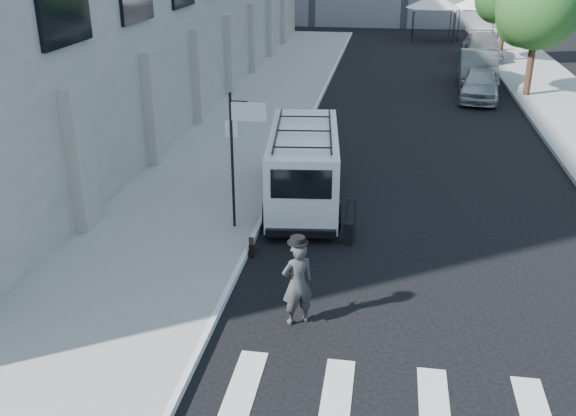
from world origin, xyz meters
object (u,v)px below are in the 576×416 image
(suitcase, at_px, (349,232))
(parked_car_b, at_px, (478,68))
(briefcase, at_px, (251,247))
(cargo_van, at_px, (304,165))
(parked_car_a, at_px, (480,85))
(parked_car_c, at_px, (483,47))
(businessman, at_px, (297,283))

(suitcase, height_order, parked_car_b, parked_car_b)
(parked_car_b, bearing_deg, briefcase, -106.24)
(cargo_van, relative_size, parked_car_b, 1.12)
(parked_car_a, distance_m, parked_car_c, 10.97)
(suitcase, height_order, parked_car_c, parked_car_c)
(businessman, relative_size, briefcase, 4.00)
(businessman, relative_size, parked_car_a, 0.41)
(briefcase, distance_m, parked_car_a, 18.58)
(suitcase, relative_size, cargo_van, 0.19)
(briefcase, height_order, cargo_van, cargo_van)
(parked_car_b, height_order, parked_car_c, parked_car_b)
(parked_car_a, bearing_deg, suitcase, -99.31)
(cargo_van, relative_size, parked_car_a, 1.36)
(businessman, distance_m, cargo_van, 6.27)
(briefcase, bearing_deg, businessman, -73.87)
(businessman, bearing_deg, parked_car_b, -134.84)
(suitcase, bearing_deg, parked_car_b, 80.53)
(suitcase, distance_m, parked_car_a, 16.86)
(parked_car_a, relative_size, parked_car_c, 0.79)
(cargo_van, xyz_separation_m, parked_car_a, (6.42, 13.67, -0.39))
(cargo_van, height_order, parked_car_a, cargo_van)
(parked_car_c, bearing_deg, parked_car_b, -97.42)
(businessman, relative_size, parked_car_b, 0.34)
(briefcase, relative_size, parked_car_c, 0.08)
(businessman, distance_m, briefcase, 3.25)
(parked_car_b, relative_size, parked_car_c, 0.96)
(briefcase, bearing_deg, parked_car_a, 54.51)
(businessman, height_order, parked_car_c, businessman)
(briefcase, height_order, parked_car_b, parked_car_b)
(businessman, bearing_deg, parked_car_c, -133.40)
(businessman, distance_m, parked_car_a, 20.69)
(cargo_van, xyz_separation_m, parked_car_b, (6.69, 17.02, -0.26))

